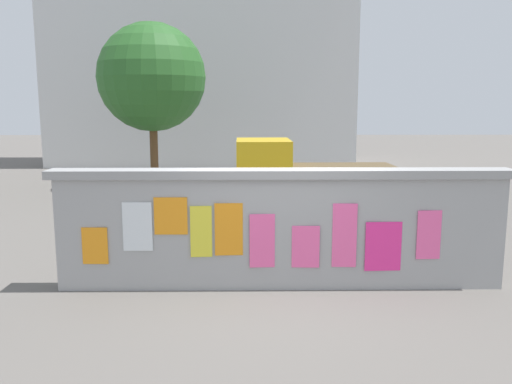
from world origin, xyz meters
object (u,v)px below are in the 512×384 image
at_px(motorcycle, 188,228).
at_px(person_walking, 348,209).
at_px(bicycle_far, 175,209).
at_px(bicycle_near, 407,234).
at_px(auto_rickshaw_truck, 307,181).
at_px(tree_roadside, 152,78).

xyz_separation_m(motorcycle, person_walking, (2.67, -0.90, 0.52)).
height_order(bicycle_far, person_walking, person_walking).
height_order(motorcycle, bicycle_far, bicycle_far).
distance_m(motorcycle, person_walking, 2.86).
height_order(bicycle_near, bicycle_far, same).
xyz_separation_m(bicycle_far, person_walking, (3.22, -3.20, 0.62)).
relative_size(auto_rickshaw_truck, tree_roadside, 0.71).
height_order(auto_rickshaw_truck, person_walking, auto_rickshaw_truck).
bearing_deg(motorcycle, bicycle_far, 103.65).
height_order(auto_rickshaw_truck, motorcycle, auto_rickshaw_truck).
distance_m(auto_rickshaw_truck, person_walking, 3.66).
bearing_deg(tree_roadside, motorcycle, -75.79).
bearing_deg(tree_roadside, person_walking, -61.64).
distance_m(bicycle_far, tree_roadside, 6.29).
relative_size(motorcycle, tree_roadside, 0.37).
xyz_separation_m(auto_rickshaw_truck, bicycle_near, (1.49, -2.83, -0.54)).
relative_size(auto_rickshaw_truck, bicycle_near, 2.12).
xyz_separation_m(bicycle_near, bicycle_far, (-4.44, 2.38, 0.00)).
xyz_separation_m(auto_rickshaw_truck, tree_roadside, (-4.32, 4.87, 2.54)).
height_order(person_walking, tree_roadside, tree_roadside).
bearing_deg(bicycle_far, motorcycle, -76.35).
distance_m(bicycle_near, bicycle_far, 5.04).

